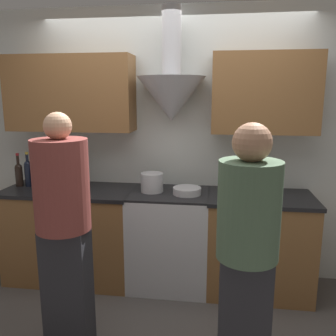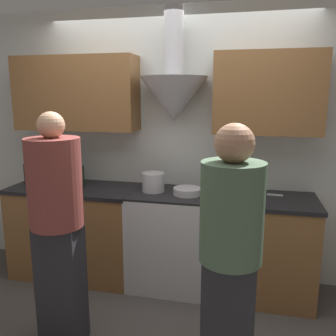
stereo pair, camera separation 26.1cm
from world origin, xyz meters
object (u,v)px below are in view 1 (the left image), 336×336
at_px(wine_bottle_6, 76,175).
at_px(mixing_bowl, 187,191).
at_px(orange_fruit, 239,185).
at_px(person_foreground_left, 64,225).
at_px(wine_bottle_1, 28,172).
at_px(wine_bottle_5, 65,173).
at_px(person_foreground_right, 247,252).
at_px(wine_bottle_0, 19,173).
at_px(stock_pot, 152,182).
at_px(stove_range, 169,238).
at_px(wine_bottle_3, 46,173).
at_px(wine_bottle_4, 56,174).
at_px(wine_bottle_2, 36,174).

relative_size(wine_bottle_6, mixing_bowl, 1.25).
relative_size(orange_fruit, person_foreground_left, 0.04).
xyz_separation_m(wine_bottle_1, wine_bottle_5, (0.38, 0.00, 0.00)).
relative_size(person_foreground_left, person_foreground_right, 1.02).
bearing_deg(wine_bottle_6, wine_bottle_0, -179.49).
xyz_separation_m(stock_pot, orange_fruit, (0.80, 0.21, -0.05)).
distance_m(stove_range, wine_bottle_5, 1.18).
bearing_deg(wine_bottle_3, wine_bottle_0, 179.71).
bearing_deg(orange_fruit, person_foreground_left, -136.24).
bearing_deg(orange_fruit, stove_range, -161.77).
bearing_deg(stock_pot, orange_fruit, 14.37).
bearing_deg(mixing_bowl, wine_bottle_3, 177.31).
xyz_separation_m(stove_range, wine_bottle_4, (-1.11, 0.04, 0.58)).
relative_size(wine_bottle_0, wine_bottle_5, 0.91).
xyz_separation_m(wine_bottle_0, wine_bottle_5, (0.48, 0.01, 0.01)).
relative_size(wine_bottle_1, wine_bottle_5, 0.95).
height_order(wine_bottle_5, mixing_bowl, wine_bottle_5).
xyz_separation_m(wine_bottle_6, person_foreground_left, (0.32, -1.00, -0.11)).
bearing_deg(mixing_bowl, wine_bottle_5, 176.38).
height_order(stove_range, person_foreground_right, person_foreground_right).
height_order(stove_range, mixing_bowl, mixing_bowl).
distance_m(wine_bottle_6, person_foreground_right, 1.96).
distance_m(wine_bottle_1, orange_fruit, 2.05).
xyz_separation_m(wine_bottle_5, stock_pot, (0.85, -0.03, -0.05)).
bearing_deg(stove_range, person_foreground_right, -63.03).
xyz_separation_m(wine_bottle_1, mixing_bowl, (1.56, -0.07, -0.11)).
height_order(wine_bottle_1, stock_pot, wine_bottle_1).
bearing_deg(wine_bottle_5, person_foreground_left, -67.14).
bearing_deg(stock_pot, wine_bottle_5, 177.67).
bearing_deg(orange_fruit, wine_bottle_0, -175.17).
bearing_deg(orange_fruit, wine_bottle_3, -174.38).
height_order(stove_range, stock_pot, stock_pot).
xyz_separation_m(wine_bottle_4, person_foreground_right, (1.72, -1.23, -0.13)).
relative_size(wine_bottle_6, stock_pot, 1.55).
distance_m(stove_range, mixing_bowl, 0.51).
xyz_separation_m(wine_bottle_1, wine_bottle_2, (0.09, -0.01, -0.01)).
xyz_separation_m(stove_range, person_foreground_right, (0.61, -1.19, 0.45)).
bearing_deg(mixing_bowl, wine_bottle_1, 177.35).
distance_m(wine_bottle_2, wine_bottle_5, 0.29).
distance_m(stove_range, wine_bottle_2, 1.43).
bearing_deg(person_foreground_right, wine_bottle_6, 140.99).
height_order(wine_bottle_3, mixing_bowl, wine_bottle_3).
bearing_deg(wine_bottle_2, stock_pot, -1.20).
distance_m(wine_bottle_0, person_foreground_right, 2.44).
bearing_deg(wine_bottle_2, wine_bottle_4, 2.71).
xyz_separation_m(wine_bottle_3, orange_fruit, (1.85, 0.18, -0.11)).
relative_size(wine_bottle_5, orange_fruit, 4.79).
bearing_deg(wine_bottle_1, mixing_bowl, -2.65).
distance_m(stock_pot, person_foreground_right, 1.43).
relative_size(wine_bottle_2, person_foreground_left, 0.19).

